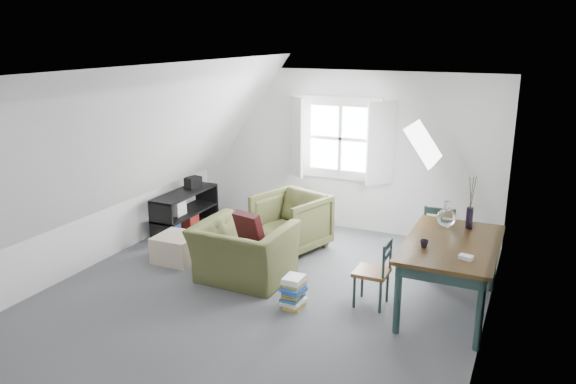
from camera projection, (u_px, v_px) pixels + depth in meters
The scene contains 24 objects.
floor at pixel (262, 295), 6.74m from camera, with size 5.50×5.50×0.00m, color #4A4B50.
ceiling at pixel (260, 84), 6.06m from camera, with size 5.50×5.50×0.00m, color white.
wall_back at pixel (341, 151), 8.81m from camera, with size 5.00×5.00×0.00m, color silver.
wall_front at pixel (85, 292), 3.99m from camera, with size 5.00×5.00×0.00m, color silver.
wall_left at pixel (92, 173), 7.40m from camera, with size 5.50×5.50×0.00m, color silver.
wall_right at pixel (492, 225), 5.40m from camera, with size 5.50×5.50×0.00m, color silver.
slope_left at pixel (148, 139), 6.87m from camera, with size 5.50×5.50×0.00m, color white.
slope_right at pixel (398, 163), 5.64m from camera, with size 5.50×5.50×0.00m, color white.
dormer_window at pixel (340, 139), 8.69m from camera, with size 1.71×0.35×1.30m.
skylight at pixel (424, 143), 6.78m from camera, with size 0.55×0.75×0.04m, color white.
armchair_near at pixel (244, 280), 7.16m from camera, with size 1.14×1.00×0.74m, color #434725.
armchair_far at pixel (291, 249), 8.19m from camera, with size 0.88×0.91×0.83m, color #434725.
throw_pillow at pixel (249, 226), 7.10m from camera, with size 0.38×0.11×0.38m, color #380F14.
ottoman at pixel (177, 248), 7.72m from camera, with size 0.55×0.55×0.37m, color tan.
dining_table at pixel (452, 251), 6.18m from camera, with size 0.99×1.64×0.82m.
demijohn at pixel (446, 217), 6.57m from camera, with size 0.22×0.22×0.31m.
vase_twigs at pixel (469, 217), 6.56m from camera, with size 0.08×0.09×0.63m.
cup at pixel (424, 248), 5.99m from camera, with size 0.09×0.09×0.08m, color black.
paper_box at pixel (466, 257), 5.67m from camera, with size 0.13×0.09×0.04m, color white.
dining_chair_far at pixel (440, 237), 7.26m from camera, with size 0.44×0.44×0.93m.
dining_chair_near at pixel (374, 271), 6.38m from camera, with size 0.38×0.38×0.80m.
media_shelf at pixel (184, 214), 8.79m from camera, with size 0.42×1.27×0.65m.
electronics_box at pixel (193, 183), 8.92m from camera, with size 0.17×0.24×0.19m, color black.
magazine_stack at pixel (294, 292), 6.39m from camera, with size 0.27×0.33×0.37m.
Camera 1 is at (2.83, -5.47, 3.03)m, focal length 35.00 mm.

